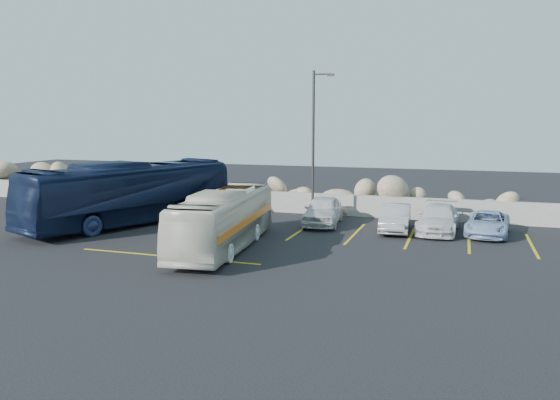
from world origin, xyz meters
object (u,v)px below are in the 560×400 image
(tour_coach, at_px, (131,193))
(car_b, at_px, (395,218))
(car_c, at_px, (438,219))
(car_d, at_px, (488,224))
(car_a, at_px, (323,211))
(lamppost, at_px, (314,142))
(vintage_bus, at_px, (224,219))

(tour_coach, distance_m, car_b, 13.69)
(car_c, xyz_separation_m, car_d, (2.26, -0.05, -0.10))
(car_a, height_order, car_c, car_a)
(lamppost, distance_m, vintage_bus, 8.10)
(tour_coach, bearing_deg, car_b, 31.20)
(tour_coach, xyz_separation_m, car_b, (13.42, 2.54, -1.00))
(vintage_bus, distance_m, tour_coach, 7.79)
(vintage_bus, xyz_separation_m, tour_coach, (-6.94, 3.51, 0.41))
(car_a, bearing_deg, tour_coach, -168.25)
(car_c, bearing_deg, car_a, -178.82)
(car_c, relative_size, car_d, 1.12)
(tour_coach, height_order, car_d, tour_coach)
(car_a, xyz_separation_m, car_d, (8.09, -0.17, -0.18))
(lamppost, distance_m, car_a, 3.68)
(vintage_bus, bearing_deg, lamppost, 68.15)
(lamppost, bearing_deg, car_d, -5.37)
(vintage_bus, bearing_deg, tour_coach, 146.68)
(lamppost, xyz_separation_m, tour_coach, (-8.93, -3.72, -2.65))
(lamppost, relative_size, car_c, 1.76)
(vintage_bus, height_order, car_d, vintage_bus)
(car_a, relative_size, car_b, 1.10)
(vintage_bus, relative_size, car_d, 2.19)
(car_b, bearing_deg, car_a, 168.74)
(car_c, bearing_deg, tour_coach, -166.84)
(tour_coach, height_order, car_c, tour_coach)
(tour_coach, relative_size, car_c, 2.60)
(vintage_bus, distance_m, car_a, 7.12)
(car_b, relative_size, car_c, 0.87)
(tour_coach, bearing_deg, car_a, 38.17)
(vintage_bus, height_order, car_c, vintage_bus)
(car_c, bearing_deg, car_b, -166.20)
(vintage_bus, height_order, car_b, vintage_bus)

